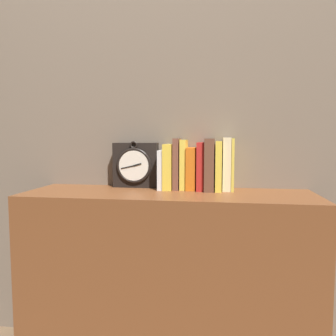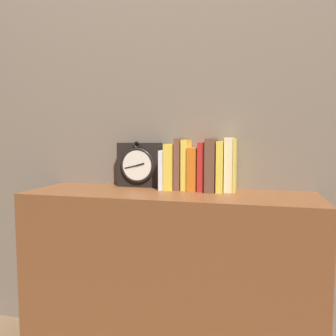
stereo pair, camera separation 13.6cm
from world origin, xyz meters
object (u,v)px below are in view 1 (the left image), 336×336
Objects in this scene: book_slot2_brown at (177,164)px; book_slot8_cream at (227,164)px; book_slot3_yellow at (184,164)px; book_slot4_orange at (192,169)px; book_slot7_yellow at (219,166)px; book_slot9_yellow at (232,164)px; book_slot6_brown at (209,164)px; book_slot0_white at (162,170)px; book_slot5_red at (201,166)px; book_slot1_yellow at (169,167)px; clock at (136,165)px.

book_slot2_brown is 0.22m from book_slot8_cream.
book_slot3_yellow is 0.04m from book_slot4_orange.
book_slot9_yellow is at bearing 10.16° from book_slot7_yellow.
book_slot4_orange is at bearing -179.29° from book_slot8_cream.
book_slot4_orange is at bearing 171.04° from book_slot6_brown.
book_slot7_yellow is at bearing -169.84° from book_slot9_yellow.
book_slot2_brown is at bearing 174.92° from book_slot6_brown.
book_slot2_brown is at bearing 3.87° from book_slot0_white.
book_slot0_white is 0.17m from book_slot5_red.
book_slot8_cream reaches higher than book_slot3_yellow.
book_slot1_yellow is at bearing 179.23° from book_slot7_yellow.
book_slot4_orange is at bearing -0.32° from book_slot2_brown.
clock is 1.23× the size of book_slot0_white.
book_slot4_orange reaches higher than book_slot0_white.
book_slot7_yellow is 0.06m from book_slot9_yellow.
book_slot1_yellow reaches higher than book_slot4_orange.
book_slot7_yellow is at bearing -5.46° from clock.
book_slot9_yellow reaches higher than clock.
book_slot4_orange is 0.89× the size of book_slot5_red.
book_slot9_yellow reaches higher than book_slot3_yellow.
book_slot7_yellow is at bearing -4.56° from book_slot4_orange.
book_slot6_brown is at bearing -6.58° from clock.
book_slot2_brown is (0.04, 0.01, 0.01)m from book_slot1_yellow.
book_slot2_brown is 0.07m from book_slot4_orange.
book_slot4_orange is 0.08m from book_slot6_brown.
book_slot3_yellow is at bearing 8.95° from book_slot1_yellow.
clock is 0.38m from book_slot7_yellow.
book_slot9_yellow is (0.24, 0.00, 0.00)m from book_slot2_brown.
book_slot2_brown is 1.06× the size of book_slot7_yellow.
book_slot8_cream is (0.29, 0.01, 0.03)m from book_slot0_white.
book_slot4_orange is (0.04, -0.00, -0.02)m from book_slot3_yellow.
clock is 0.23m from book_slot3_yellow.
book_slot6_brown is 0.08m from book_slot8_cream.
book_slot7_yellow reaches higher than book_slot0_white.
book_slot1_yellow is at bearing 178.09° from book_slot6_brown.
book_slot0_white is 0.77× the size of book_slot6_brown.
book_slot9_yellow is at bearing 0.18° from book_slot2_brown.
clock is at bearing 172.32° from book_slot2_brown.
book_slot0_white is 0.10m from book_slot3_yellow.
book_slot8_cream is at bearing 3.69° from book_slot5_red.
book_slot0_white is at bearing 178.78° from book_slot7_yellow.
book_slot4_orange is at bearing 172.57° from book_slot5_red.
clock is 0.97× the size of book_slot3_yellow.
book_slot8_cream is (0.11, 0.01, 0.01)m from book_slot5_red.
book_slot7_yellow is 0.93× the size of book_slot8_cream.
book_slot7_yellow reaches higher than book_slot5_red.
book_slot3_yellow is at bearing -5.78° from clock.
book_slot6_brown is at bearing -5.08° from book_slot2_brown.
book_slot2_brown and book_slot6_brown have the same top height.
clock reaches higher than book_slot4_orange.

